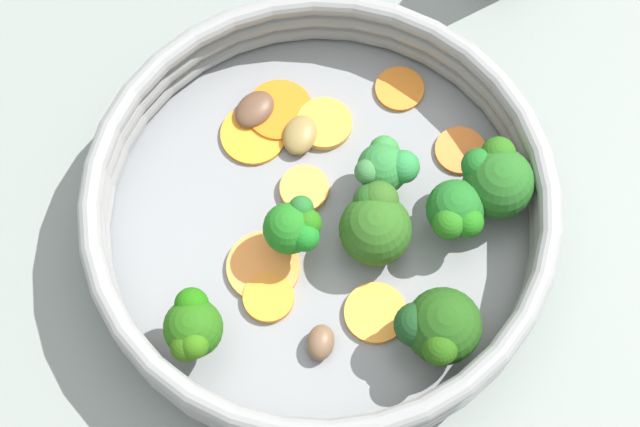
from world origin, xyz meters
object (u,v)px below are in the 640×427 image
(broccoli_floret_2, at_px, (193,328))
(mushroom_piece_2, at_px, (300,135))
(broccoli_floret_6, at_px, (439,328))
(mushroom_piece_1, at_px, (255,109))
(broccoli_floret_5, at_px, (385,167))
(mushroom_piece_0, at_px, (321,342))
(carrot_slice_7, at_px, (269,298))
(broccoli_floret_3, at_px, (456,212))
(broccoli_floret_4, at_px, (294,229))
(broccoli_floret_1, at_px, (497,179))
(carrot_slice_5, at_px, (460,151))
(carrot_slice_3, at_px, (400,89))
(carrot_slice_4, at_px, (308,188))
(carrot_slice_6, at_px, (254,134))
(carrot_slice_2, at_px, (263,267))
(carrot_slice_8, at_px, (375,313))
(broccoli_floret_0, at_px, (375,224))
(carrot_slice_0, at_px, (279,111))
(carrot_slice_1, at_px, (324,124))
(skillet, at_px, (320,228))

(broccoli_floret_2, bearing_deg, mushroom_piece_2, 41.62)
(broccoli_floret_6, xyz_separation_m, mushroom_piece_2, (-0.02, 0.15, -0.02))
(broccoli_floret_2, bearing_deg, mushroom_piece_1, 54.30)
(broccoli_floret_5, distance_m, mushroom_piece_0, 0.11)
(carrot_slice_7, height_order, mushroom_piece_2, mushroom_piece_2)
(broccoli_floret_3, height_order, broccoli_floret_4, same)
(broccoli_floret_1, bearing_deg, carrot_slice_5, 92.72)
(broccoli_floret_4, bearing_deg, broccoli_floret_5, 12.11)
(carrot_slice_3, xyz_separation_m, carrot_slice_4, (-0.08, -0.04, 0.00))
(carrot_slice_6, relative_size, mushroom_piece_2, 1.51)
(carrot_slice_2, height_order, broccoli_floret_1, broccoli_floret_1)
(carrot_slice_4, relative_size, broccoli_floret_6, 0.61)
(broccoli_floret_1, relative_size, broccoli_floret_6, 1.00)
(carrot_slice_8, distance_m, broccoli_floret_0, 0.05)
(mushroom_piece_0, bearing_deg, broccoli_floret_3, 18.01)
(carrot_slice_0, bearing_deg, carrot_slice_2, -119.04)
(broccoli_floret_4, bearing_deg, carrot_slice_8, -66.46)
(broccoli_floret_5, relative_size, mushroom_piece_0, 2.06)
(broccoli_floret_0, xyz_separation_m, broccoli_floret_5, (0.02, 0.03, 0.00))
(mushroom_piece_1, height_order, mushroom_piece_2, same)
(broccoli_floret_1, relative_size, broccoli_floret_4, 1.12)
(carrot_slice_0, height_order, carrot_slice_2, carrot_slice_0)
(broccoli_floret_2, height_order, mushroom_piece_1, broccoli_floret_2)
(broccoli_floret_0, relative_size, broccoli_floret_4, 1.05)
(carrot_slice_2, distance_m, mushroom_piece_2, 0.09)
(mushroom_piece_0, height_order, mushroom_piece_1, mushroom_piece_0)
(carrot_slice_3, xyz_separation_m, broccoli_floret_6, (-0.05, -0.16, 0.03))
(carrot_slice_1, distance_m, carrot_slice_5, 0.09)
(carrot_slice_0, xyz_separation_m, broccoli_floret_0, (0.02, -0.10, 0.02))
(carrot_slice_0, xyz_separation_m, carrot_slice_6, (-0.02, -0.01, -0.00))
(carrot_slice_4, relative_size, carrot_slice_8, 0.82)
(carrot_slice_1, xyz_separation_m, carrot_slice_5, (0.07, -0.05, -0.00))
(skillet, distance_m, carrot_slice_6, 0.07)
(carrot_slice_2, bearing_deg, carrot_slice_0, 60.96)
(carrot_slice_8, relative_size, broccoli_floret_2, 0.78)
(mushroom_piece_0, height_order, mushroom_piece_2, mushroom_piece_0)
(carrot_slice_4, relative_size, broccoli_floret_4, 0.68)
(skillet, height_order, carrot_slice_6, carrot_slice_6)
(carrot_slice_7, distance_m, broccoli_floret_4, 0.05)
(carrot_slice_8, xyz_separation_m, broccoli_floret_5, (0.04, 0.07, 0.03))
(broccoli_floret_2, height_order, mushroom_piece_0, broccoli_floret_2)
(carrot_slice_7, bearing_deg, broccoli_floret_3, -2.63)
(carrot_slice_2, bearing_deg, carrot_slice_7, -104.27)
(carrot_slice_1, height_order, mushroom_piece_2, mushroom_piece_2)
(broccoli_floret_1, xyz_separation_m, mushroom_piece_1, (-0.11, 0.11, -0.02))
(mushroom_piece_0, bearing_deg, broccoli_floret_0, 39.64)
(carrot_slice_8, xyz_separation_m, mushroom_piece_2, (0.01, 0.12, 0.00))
(broccoli_floret_0, distance_m, mushroom_piece_2, 0.08)
(carrot_slice_2, height_order, carrot_slice_6, same)
(broccoli_floret_5, bearing_deg, carrot_slice_1, 106.11)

